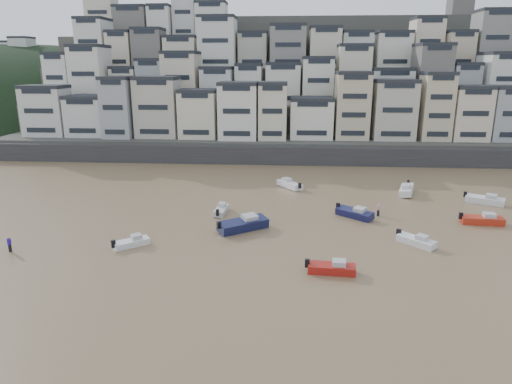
# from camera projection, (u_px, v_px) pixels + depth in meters

# --- Properties ---
(ground) EXTENTS (400.00, 400.00, 0.00)m
(ground) POSITION_uv_depth(u_px,v_px,m) (176.00, 384.00, 28.36)
(ground) COLOR olive
(ground) RESTS_ON ground
(harbor_wall) EXTENTS (140.00, 3.00, 3.50)m
(harbor_wall) POSITION_uv_depth(u_px,v_px,m) (305.00, 155.00, 89.57)
(harbor_wall) COLOR #38383A
(harbor_wall) RESTS_ON ground
(hillside) EXTENTS (141.04, 66.00, 50.00)m
(hillside) POSITION_uv_depth(u_px,v_px,m) (319.00, 87.00, 124.41)
(hillside) COLOR #4C4C47
(hillside) RESTS_ON ground
(headland) EXTENTS (216.00, 135.00, 53.33)m
(headland) POSITION_uv_depth(u_px,v_px,m) (6.00, 118.00, 164.40)
(headland) COLOR black
(headland) RESTS_ON ground
(boat_a) EXTENTS (5.01, 1.99, 1.34)m
(boat_a) POSITION_uv_depth(u_px,v_px,m) (332.00, 267.00, 43.15)
(boat_a) COLOR #A01A13
(boat_a) RESTS_ON ground
(boat_b) EXTENTS (4.38, 4.39, 1.27)m
(boat_b) POSITION_uv_depth(u_px,v_px,m) (416.00, 240.00, 49.84)
(boat_b) COLOR silver
(boat_b) RESTS_ON ground
(boat_c) EXTENTS (6.81, 5.73, 1.85)m
(boat_c) POSITION_uv_depth(u_px,v_px,m) (243.00, 223.00, 54.21)
(boat_c) COLOR #141940
(boat_c) RESTS_ON ground
(boat_d) EXTENTS (5.56, 2.23, 1.48)m
(boat_d) POSITION_uv_depth(u_px,v_px,m) (482.00, 218.00, 56.36)
(boat_d) COLOR #AE2715
(boat_d) RESTS_ON ground
(boat_e) EXTENTS (5.28, 4.83, 1.47)m
(boat_e) POSITION_uv_depth(u_px,v_px,m) (355.00, 212.00, 58.73)
(boat_e) COLOR #161845
(boat_e) RESTS_ON ground
(boat_f) EXTENTS (1.80, 4.54, 1.21)m
(boat_f) POSITION_uv_depth(u_px,v_px,m) (221.00, 209.00, 60.40)
(boat_f) COLOR silver
(boat_f) RESTS_ON ground
(boat_g) EXTENTS (5.73, 4.21, 1.51)m
(boat_g) POSITION_uv_depth(u_px,v_px,m) (485.00, 199.00, 64.48)
(boat_g) COLOR silver
(boat_g) RESTS_ON ground
(boat_h) EXTENTS (4.73, 5.49, 1.50)m
(boat_h) POSITION_uv_depth(u_px,v_px,m) (290.00, 183.00, 72.77)
(boat_h) COLOR white
(boat_h) RESTS_ON ground
(boat_i) EXTENTS (3.73, 6.31, 1.63)m
(boat_i) POSITION_uv_depth(u_px,v_px,m) (407.00, 189.00, 69.29)
(boat_i) COLOR silver
(boat_i) RESTS_ON ground
(boat_j) EXTENTS (4.11, 3.70, 1.14)m
(boat_j) POSITION_uv_depth(u_px,v_px,m) (131.00, 241.00, 49.50)
(boat_j) COLOR white
(boat_j) RESTS_ON ground
(person_blue) EXTENTS (0.44, 0.44, 1.74)m
(person_blue) POSITION_uv_depth(u_px,v_px,m) (9.00, 244.00, 47.99)
(person_blue) COLOR #2C15A4
(person_blue) RESTS_ON ground
(person_pink) EXTENTS (0.44, 0.44, 1.74)m
(person_pink) POSITION_uv_depth(u_px,v_px,m) (378.00, 210.00, 59.28)
(person_pink) COLOR #C88D9B
(person_pink) RESTS_ON ground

